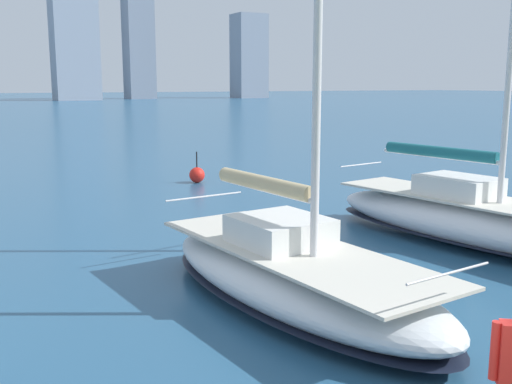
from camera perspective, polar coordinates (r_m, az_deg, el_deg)
The scene contains 3 objects.
sailboat_teal at distance 17.51m, azimuth 19.97°, elevation -2.42°, with size 3.88×9.73×11.13m.
sailboat_tan at distance 12.13m, azimuth 3.56°, elevation -7.55°, with size 3.61×8.33×12.31m.
channel_buoy at distance 26.99m, azimuth -5.64°, elevation 1.64°, with size 0.70×0.70×1.40m.
Camera 1 is at (5.07, 3.35, 4.40)m, focal length 42.00 mm.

